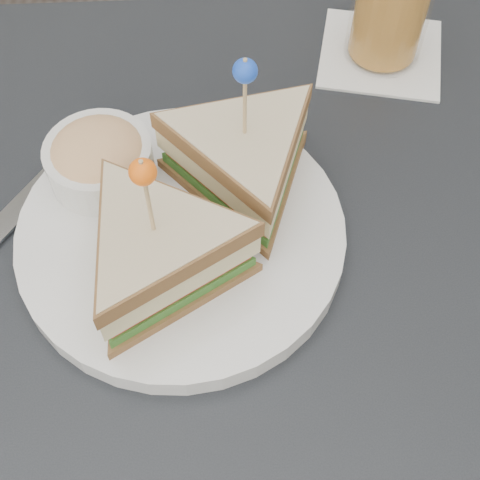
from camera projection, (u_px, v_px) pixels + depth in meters
name	position (u px, v px, depth m)	size (l,w,h in m)	color
table	(230.00, 319.00, 0.66)	(0.80, 0.80, 0.75)	black
plate_meal	(187.00, 207.00, 0.58)	(0.33, 0.32, 0.18)	white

